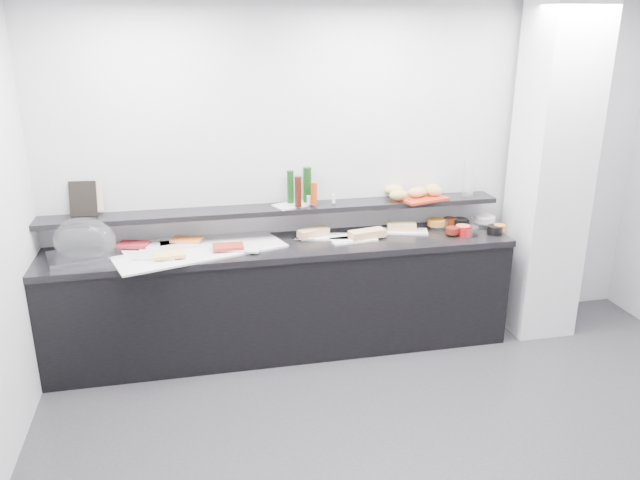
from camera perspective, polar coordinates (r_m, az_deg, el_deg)
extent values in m
plane|color=#2D2D30|center=(3.99, 11.45, -20.23)|extent=(5.00, 5.00, 0.00)
cube|color=#BBBDC3|center=(5.11, 3.67, 6.03)|extent=(5.00, 0.02, 2.70)
cube|color=silver|center=(5.40, 20.29, 5.60)|extent=(0.50, 0.50, 2.70)
cube|color=black|center=(4.99, -3.42, -5.52)|extent=(3.60, 0.60, 0.85)
cube|color=black|center=(4.82, -3.53, -0.66)|extent=(3.62, 0.62, 0.05)
cube|color=black|center=(4.91, -3.90, 2.82)|extent=(3.60, 0.25, 0.04)
cube|color=silver|center=(4.82, -20.73, -1.36)|extent=(0.57, 0.45, 0.04)
ellipsoid|color=silver|center=(4.81, -20.72, -0.05)|extent=(0.52, 0.42, 0.34)
cube|color=silver|center=(4.78, -11.15, -0.75)|extent=(1.36, 0.94, 0.01)
cube|color=white|center=(4.91, -14.41, -0.30)|extent=(0.29, 0.23, 0.01)
cube|color=maroon|center=(4.88, -16.71, -0.38)|extent=(0.25, 0.19, 0.02)
cube|color=silver|center=(4.85, -12.71, -0.39)|extent=(0.30, 0.21, 0.01)
cube|color=orange|center=(4.89, -12.09, 0.04)|extent=(0.26, 0.20, 0.02)
cube|color=silver|center=(4.67, -14.69, -1.34)|extent=(0.34, 0.26, 0.01)
cube|color=#EEC35C|center=(4.60, -13.58, -1.30)|extent=(0.22, 0.15, 0.02)
cube|color=silver|center=(4.71, -7.28, -0.64)|extent=(0.37, 0.31, 0.01)
cube|color=maroon|center=(4.68, -8.41, -0.60)|extent=(0.23, 0.15, 0.02)
cube|color=white|center=(4.94, 0.42, 0.28)|extent=(0.39, 0.22, 0.01)
cube|color=tan|center=(4.93, -0.62, 0.70)|extent=(0.27, 0.19, 0.06)
cylinder|color=silver|center=(4.86, -1.46, 0.07)|extent=(0.16, 0.03, 0.01)
cube|color=white|center=(4.89, 3.07, 0.04)|extent=(0.37, 0.19, 0.01)
cube|color=tan|center=(4.91, 4.35, 0.57)|extent=(0.31, 0.17, 0.06)
cylinder|color=#B0B2B7|center=(4.82, 2.66, -0.08)|extent=(0.16, 0.03, 0.01)
cube|color=white|center=(5.13, 7.81, 0.79)|extent=(0.38, 0.24, 0.01)
cube|color=tan|center=(5.12, 7.47, 1.23)|extent=(0.25, 0.15, 0.06)
cylinder|color=#AFB2B6|center=(5.03, 5.48, 0.67)|extent=(0.16, 0.04, 0.01)
cylinder|color=white|center=(5.26, 10.77, 1.43)|extent=(0.20, 0.20, 0.07)
cylinder|color=orange|center=(5.27, 10.58, 1.59)|extent=(0.19, 0.19, 0.05)
cylinder|color=black|center=(5.34, 12.67, 1.55)|extent=(0.15, 0.15, 0.07)
cylinder|color=#5B220D|center=(5.33, 11.80, 1.72)|extent=(0.14, 0.14, 0.05)
cylinder|color=silver|center=(5.36, 14.36, 1.48)|extent=(0.21, 0.21, 0.07)
cylinder|color=silver|center=(5.45, 14.85, 1.86)|extent=(0.20, 0.20, 0.05)
cylinder|color=#9C0E11|center=(5.12, 13.12, 0.75)|extent=(0.12, 0.12, 0.07)
cylinder|color=#5B140D|center=(5.09, 11.99, 0.87)|extent=(0.11, 0.11, 0.05)
cylinder|color=silver|center=(5.14, 13.44, 0.81)|extent=(0.18, 0.18, 0.07)
cylinder|color=#E25A37|center=(5.15, 12.93, 1.03)|extent=(0.15, 0.15, 0.05)
cylinder|color=black|center=(5.22, 15.69, 0.89)|extent=(0.16, 0.16, 0.07)
cylinder|color=#C66D1B|center=(5.25, 16.10, 1.09)|extent=(0.11, 0.11, 0.05)
cube|color=black|center=(4.96, -20.85, 3.56)|extent=(0.20, 0.09, 0.26)
cube|color=#CEA194|center=(4.98, -20.42, 3.67)|extent=(0.21, 0.05, 0.22)
cube|color=silver|center=(4.92, -2.54, 3.22)|extent=(0.33, 0.27, 0.01)
cylinder|color=#0F3810|center=(4.93, -2.72, 4.88)|extent=(0.06, 0.06, 0.26)
cylinder|color=#341209|center=(4.83, -2.02, 4.44)|extent=(0.06, 0.06, 0.24)
cylinder|color=#0E330F|center=(4.95, -1.17, 5.08)|extent=(0.08, 0.08, 0.28)
cylinder|color=#B1380C|center=(4.88, -0.55, 4.26)|extent=(0.06, 0.06, 0.18)
cylinder|color=white|center=(4.91, -1.01, 3.69)|extent=(0.05, 0.05, 0.07)
cylinder|color=white|center=(4.94, 1.25, 3.79)|extent=(0.03, 0.03, 0.07)
cube|color=#A42911|center=(5.17, 9.23, 3.80)|extent=(0.44, 0.37, 0.02)
ellipsoid|color=#D7B152|center=(5.19, 6.81, 4.56)|extent=(0.17, 0.12, 0.08)
ellipsoid|color=tan|center=(5.28, 10.22, 4.65)|extent=(0.17, 0.14, 0.08)
ellipsoid|color=#B59645|center=(5.04, 7.18, 4.12)|extent=(0.17, 0.12, 0.08)
ellipsoid|color=tan|center=(5.20, 10.44, 4.40)|extent=(0.14, 0.10, 0.08)
ellipsoid|color=tan|center=(5.13, 8.79, 4.31)|extent=(0.15, 0.10, 0.08)
ellipsoid|color=#AC8F41|center=(5.18, 9.17, 4.41)|extent=(0.14, 0.10, 0.08)
cylinder|color=white|center=(5.28, 13.40, 5.41)|extent=(0.11, 0.11, 0.30)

